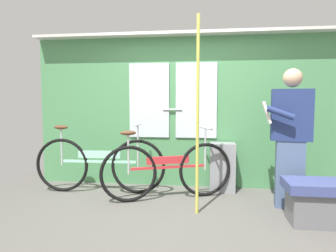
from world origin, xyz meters
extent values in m
cube|color=#56544F|center=(0.00, 0.00, -0.02)|extent=(5.54, 3.84, 0.04)
cube|color=#4C8C56|center=(0.00, 1.12, 1.11)|extent=(4.54, 0.08, 2.21)
cube|color=silver|center=(-0.55, 1.07, 1.28)|extent=(0.60, 0.02, 1.10)
cube|color=silver|center=(0.15, 1.07, 1.28)|extent=(0.60, 0.02, 1.10)
cylinder|color=#B2B2B7|center=(-0.20, 1.05, 1.15)|extent=(0.28, 0.02, 0.02)
cube|color=silver|center=(0.00, 1.02, 2.23)|extent=(4.54, 0.28, 0.04)
torus|color=black|center=(0.29, 0.62, 0.36)|extent=(0.69, 0.30, 0.72)
torus|color=black|center=(-0.66, 0.26, 0.36)|extent=(0.69, 0.30, 0.72)
cube|color=red|center=(-0.19, 0.44, 0.42)|extent=(0.92, 0.38, 0.03)
cube|color=red|center=(-0.19, 0.44, 0.51)|extent=(0.53, 0.23, 0.10)
cylinder|color=#B7B7BC|center=(-0.66, 0.26, 0.62)|extent=(0.02, 0.02, 0.52)
ellipsoid|color=brown|center=(-0.66, 0.26, 0.88)|extent=(0.22, 0.16, 0.06)
cylinder|color=#B7B7BC|center=(0.29, 0.62, 0.64)|extent=(0.02, 0.02, 0.56)
cylinder|color=#B7B7BC|center=(0.29, 0.62, 0.92)|extent=(0.18, 0.42, 0.02)
torus|color=black|center=(-0.62, 0.62, 0.38)|extent=(0.75, 0.07, 0.75)
torus|color=black|center=(-1.71, 0.58, 0.38)|extent=(0.75, 0.07, 0.75)
cube|color=#9EDBC6|center=(-1.17, 0.60, 0.44)|extent=(1.03, 0.07, 0.03)
cube|color=#9EDBC6|center=(-1.17, 0.60, 0.54)|extent=(0.60, 0.05, 0.10)
cylinder|color=#B7B7BC|center=(-1.71, 0.58, 0.64)|extent=(0.02, 0.02, 0.53)
ellipsoid|color=brown|center=(-1.71, 0.58, 0.91)|extent=(0.20, 0.10, 0.06)
cylinder|color=#B7B7BC|center=(-0.62, 0.62, 0.66)|extent=(0.02, 0.02, 0.57)
cylinder|color=#B7B7BC|center=(-0.62, 0.62, 0.95)|extent=(0.04, 0.44, 0.02)
cube|color=slate|center=(1.29, 0.33, 0.40)|extent=(0.34, 0.22, 0.81)
cube|color=navy|center=(1.29, 0.33, 1.11)|extent=(0.48, 0.26, 0.61)
sphere|color=tan|center=(1.29, 0.33, 1.54)|extent=(0.22, 0.22, 0.22)
cube|color=silver|center=(1.02, 0.37, 1.14)|extent=(0.15, 0.35, 0.26)
cylinder|color=navy|center=(1.13, 0.15, 1.14)|extent=(0.31, 0.11, 0.17)
cylinder|color=navy|center=(1.18, 0.55, 1.14)|extent=(0.31, 0.11, 0.17)
cube|color=gray|center=(0.53, 0.90, 0.34)|extent=(0.35, 0.28, 0.69)
cylinder|color=#C6C14C|center=(0.20, -0.01, 1.11)|extent=(0.04, 0.04, 2.21)
cube|color=#3D477F|center=(1.47, -0.14, 0.40)|extent=(0.70, 0.44, 0.10)
cube|color=slate|center=(1.47, -0.14, 0.17)|extent=(0.60, 0.36, 0.35)
camera|label=1|loc=(0.30, -3.33, 1.27)|focal=31.94mm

